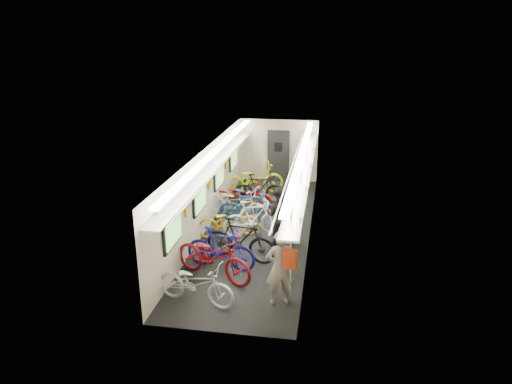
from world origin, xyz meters
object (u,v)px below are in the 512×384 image
(passenger_mid, at_px, (280,216))
(backpack, at_px, (290,259))
(bicycle_0, at_px, (196,283))
(bicycle_1, at_px, (221,248))
(passenger_near, at_px, (280,268))

(passenger_mid, bearing_deg, backpack, 114.01)
(bicycle_0, xyz_separation_m, passenger_mid, (1.40, 3.19, 0.35))
(bicycle_0, height_order, bicycle_1, bicycle_1)
(bicycle_1, height_order, passenger_near, passenger_near)
(bicycle_0, bearing_deg, bicycle_1, 7.70)
(passenger_near, relative_size, backpack, 4.36)
(passenger_mid, distance_m, backpack, 3.45)
(bicycle_1, distance_m, passenger_near, 2.07)
(passenger_near, distance_m, backpack, 0.68)
(backpack, bearing_deg, passenger_near, 127.67)
(passenger_mid, bearing_deg, bicycle_0, 80.69)
(backpack, bearing_deg, passenger_mid, 109.11)
(bicycle_1, relative_size, passenger_near, 1.07)
(bicycle_1, relative_size, passenger_mid, 1.08)
(bicycle_1, bearing_deg, passenger_near, -120.45)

